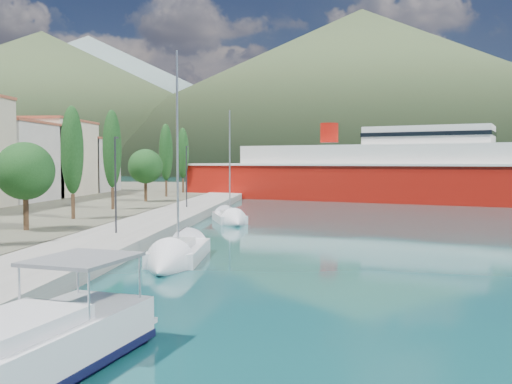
# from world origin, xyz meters

# --- Properties ---
(ground) EXTENTS (1400.00, 1400.00, 0.00)m
(ground) POSITION_xyz_m (0.00, 120.00, 0.00)
(ground) COLOR #114446
(quay) EXTENTS (5.00, 88.00, 0.80)m
(quay) POSITION_xyz_m (-9.00, 26.00, 0.40)
(quay) COLOR gray
(quay) RESTS_ON ground
(hills_far) EXTENTS (1480.00, 900.00, 180.00)m
(hills_far) POSITION_xyz_m (138.59, 618.73, 77.39)
(hills_far) COLOR slate
(hills_far) RESTS_ON ground
(hills_near) EXTENTS (1010.00, 520.00, 115.00)m
(hills_near) POSITION_xyz_m (98.04, 372.50, 49.18)
(hills_near) COLOR #3B4B2B
(hills_near) RESTS_ON ground
(tree_row) EXTENTS (3.98, 65.41, 10.35)m
(tree_row) POSITION_xyz_m (-15.79, 31.56, 5.69)
(tree_row) COLOR #47301E
(tree_row) RESTS_ON land_strip
(lamp_posts) EXTENTS (0.15, 46.32, 6.06)m
(lamp_posts) POSITION_xyz_m (-9.00, 14.01, 4.08)
(lamp_posts) COLOR #2D2D33
(lamp_posts) RESTS_ON quay
(sailboat_near) EXTENTS (2.82, 8.50, 12.09)m
(sailboat_near) POSITION_xyz_m (-3.77, 8.66, 0.32)
(sailboat_near) COLOR silver
(sailboat_near) RESTS_ON ground
(sailboat_mid) EXTENTS (4.42, 7.62, 10.68)m
(sailboat_mid) POSITION_xyz_m (-3.37, 28.57, 0.30)
(sailboat_mid) COLOR silver
(sailboat_mid) RESTS_ON ground
(ferry) EXTENTS (57.91, 32.37, 11.41)m
(ferry) POSITION_xyz_m (13.51, 59.96, 3.47)
(ferry) COLOR #A0120A
(ferry) RESTS_ON ground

